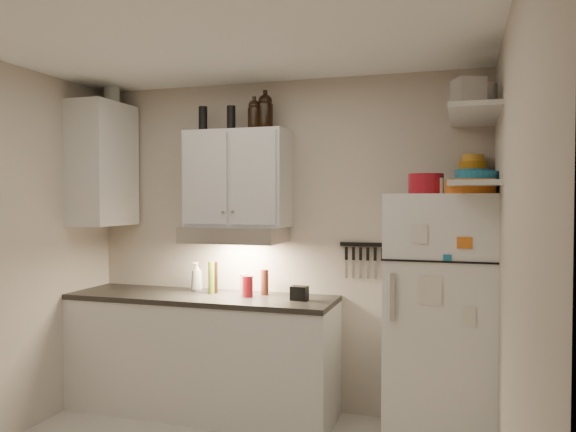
% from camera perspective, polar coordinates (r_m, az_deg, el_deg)
% --- Properties ---
extents(ceiling, '(3.20, 3.00, 0.02)m').
position_cam_1_polar(ceiling, '(3.22, -9.57, 18.78)').
color(ceiling, white).
rests_on(ceiling, ground).
extents(back_wall, '(3.20, 0.02, 2.60)m').
position_cam_1_polar(back_wall, '(4.49, -0.73, -2.94)').
color(back_wall, '#BCB0A0').
rests_on(back_wall, ground).
extents(right_wall, '(0.02, 3.00, 2.60)m').
position_cam_1_polar(right_wall, '(2.78, 21.89, -5.95)').
color(right_wall, '#BCB0A0').
rests_on(right_wall, ground).
extents(base_cabinet, '(2.10, 0.60, 0.88)m').
position_cam_1_polar(base_cabinet, '(4.56, -8.76, -13.87)').
color(base_cabinet, silver).
rests_on(base_cabinet, floor).
extents(countertop, '(2.10, 0.62, 0.04)m').
position_cam_1_polar(countertop, '(4.46, -8.79, -8.17)').
color(countertop, '#272421').
rests_on(countertop, base_cabinet).
extents(upper_cabinet, '(0.80, 0.33, 0.75)m').
position_cam_1_polar(upper_cabinet, '(4.42, -5.15, 3.79)').
color(upper_cabinet, silver).
rests_on(upper_cabinet, back_wall).
extents(side_cabinet, '(0.33, 0.55, 1.00)m').
position_cam_1_polar(side_cabinet, '(4.86, -18.30, 5.00)').
color(side_cabinet, silver).
rests_on(side_cabinet, left_wall).
extents(range_hood, '(0.76, 0.46, 0.12)m').
position_cam_1_polar(range_hood, '(4.36, -5.46, -1.90)').
color(range_hood, silver).
rests_on(range_hood, back_wall).
extents(fridge, '(0.70, 0.68, 1.70)m').
position_cam_1_polar(fridge, '(3.99, 15.22, -10.11)').
color(fridge, white).
rests_on(fridge, floor).
extents(shelf_hi, '(0.30, 0.95, 0.03)m').
position_cam_1_polar(shelf_hi, '(3.81, 18.36, 9.71)').
color(shelf_hi, silver).
rests_on(shelf_hi, right_wall).
extents(shelf_lo, '(0.30, 0.95, 0.03)m').
position_cam_1_polar(shelf_lo, '(3.77, 18.30, 3.08)').
color(shelf_lo, silver).
rests_on(shelf_lo, right_wall).
extents(knife_strip, '(0.42, 0.02, 0.03)m').
position_cam_1_polar(knife_strip, '(4.30, 8.08, -2.89)').
color(knife_strip, black).
rests_on(knife_strip, back_wall).
extents(dutch_oven, '(0.24, 0.24, 0.13)m').
position_cam_1_polar(dutch_oven, '(3.86, 13.83, 3.19)').
color(dutch_oven, maroon).
rests_on(dutch_oven, fridge).
extents(book_stack, '(0.30, 0.33, 0.09)m').
position_cam_1_polar(book_stack, '(3.71, 17.96, 2.88)').
color(book_stack, orange).
rests_on(book_stack, fridge).
extents(spice_jar, '(0.07, 0.07, 0.10)m').
position_cam_1_polar(spice_jar, '(3.82, 15.05, 2.98)').
color(spice_jar, silver).
rests_on(spice_jar, fridge).
extents(stock_pot, '(0.38, 0.38, 0.22)m').
position_cam_1_polar(stock_pot, '(4.10, 18.79, 10.85)').
color(stock_pot, silver).
rests_on(stock_pot, shelf_hi).
extents(tin_a, '(0.19, 0.17, 0.18)m').
position_cam_1_polar(tin_a, '(3.72, 17.50, 11.56)').
color(tin_a, '#AAAAAD').
rests_on(tin_a, shelf_hi).
extents(tin_b, '(0.21, 0.21, 0.16)m').
position_cam_1_polar(tin_b, '(3.53, 17.87, 11.89)').
color(tin_b, '#AAAAAD').
rests_on(tin_b, shelf_hi).
extents(bowl_teal, '(0.24, 0.24, 0.10)m').
position_cam_1_polar(bowl_teal, '(4.11, 18.25, 3.85)').
color(bowl_teal, '#1B6F97').
rests_on(bowl_teal, shelf_lo).
extents(bowl_orange, '(0.19, 0.19, 0.06)m').
position_cam_1_polar(bowl_orange, '(4.18, 18.27, 4.87)').
color(bowl_orange, '#BF7212').
rests_on(bowl_orange, bowl_teal).
extents(bowl_yellow, '(0.15, 0.15, 0.05)m').
position_cam_1_polar(bowl_yellow, '(4.18, 18.28, 5.60)').
color(bowl_yellow, gold).
rests_on(bowl_yellow, bowl_orange).
extents(plates, '(0.28, 0.28, 0.07)m').
position_cam_1_polar(plates, '(3.76, 18.66, 3.81)').
color(plates, '#1B6F97').
rests_on(plates, shelf_lo).
extents(growler_a, '(0.13, 0.13, 0.23)m').
position_cam_1_polar(growler_a, '(4.39, -3.45, 10.27)').
color(growler_a, black).
rests_on(growler_a, upper_cabinet).
extents(growler_b, '(0.15, 0.15, 0.28)m').
position_cam_1_polar(growler_b, '(4.40, -2.33, 10.56)').
color(growler_b, black).
rests_on(growler_b, upper_cabinet).
extents(thermos_a, '(0.08, 0.08, 0.20)m').
position_cam_1_polar(thermos_a, '(4.48, -5.79, 9.84)').
color(thermos_a, black).
rests_on(thermos_a, upper_cabinet).
extents(thermos_b, '(0.09, 0.09, 0.20)m').
position_cam_1_polar(thermos_b, '(4.57, -8.63, 9.69)').
color(thermos_b, black).
rests_on(thermos_b, upper_cabinet).
extents(side_jar, '(0.15, 0.15, 0.18)m').
position_cam_1_polar(side_jar, '(5.03, -17.45, 11.65)').
color(side_jar, silver).
rests_on(side_jar, side_cabinet).
extents(soap_bottle, '(0.13, 0.13, 0.26)m').
position_cam_1_polar(soap_bottle, '(4.63, -9.27, -5.91)').
color(soap_bottle, silver).
rests_on(soap_bottle, countertop).
extents(pepper_mill, '(0.07, 0.07, 0.20)m').
position_cam_1_polar(pepper_mill, '(4.39, -2.39, -6.73)').
color(pepper_mill, maroon).
rests_on(pepper_mill, countertop).
extents(oil_bottle, '(0.05, 0.05, 0.25)m').
position_cam_1_polar(oil_bottle, '(4.48, -7.80, -6.23)').
color(oil_bottle, '#5B701C').
rests_on(oil_bottle, countertop).
extents(vinegar_bottle, '(0.06, 0.06, 0.25)m').
position_cam_1_polar(vinegar_bottle, '(4.51, -7.46, -6.20)').
color(vinegar_bottle, black).
rests_on(vinegar_bottle, countertop).
extents(clear_bottle, '(0.07, 0.07, 0.17)m').
position_cam_1_polar(clear_bottle, '(4.39, -4.56, -6.95)').
color(clear_bottle, silver).
rests_on(clear_bottle, countertop).
extents(red_jar, '(0.10, 0.10, 0.16)m').
position_cam_1_polar(red_jar, '(4.31, -4.12, -7.14)').
color(red_jar, maroon).
rests_on(red_jar, countertop).
extents(caddy, '(0.13, 0.10, 0.10)m').
position_cam_1_polar(caddy, '(4.17, 1.16, -7.84)').
color(caddy, black).
rests_on(caddy, countertop).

